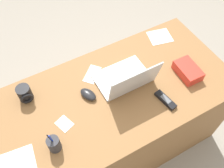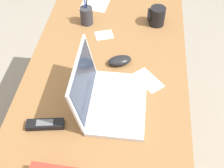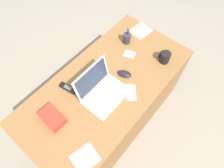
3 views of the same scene
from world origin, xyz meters
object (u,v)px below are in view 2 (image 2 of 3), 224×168
Objects in this scene: computer_mouse at (120,61)px; pen_holder at (86,15)px; coffee_mug_white at (157,16)px; cordless_phone at (45,124)px; laptop at (107,97)px.

computer_mouse is 0.68× the size of pen_holder.
cordless_phone is (-0.73, 0.43, -0.04)m from coffee_mug_white.
computer_mouse is at bearing -6.03° from laptop.
coffee_mug_white is 0.66× the size of cordless_phone.
computer_mouse is (0.25, -0.03, -0.03)m from laptop.
coffee_mug_white is (0.59, -0.20, 0.00)m from laptop.
laptop is 0.62m from coffee_mug_white.
pen_holder is at bearing -3.93° from cordless_phone.
computer_mouse is at bearing -144.70° from pen_holder.
computer_mouse is 0.37m from pen_holder.
laptop is at bearing 161.66° from coffee_mug_white.
laptop reaches higher than coffee_mug_white.
laptop is 3.37× the size of coffee_mug_white.
coffee_mug_white is at bearing -30.37° from cordless_phone.
pen_holder reaches higher than coffee_mug_white.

